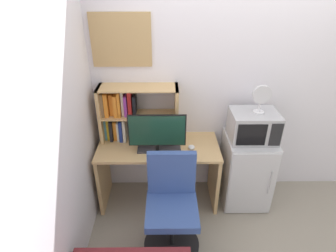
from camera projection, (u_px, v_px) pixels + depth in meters
wall_back at (285, 83)px, 2.87m from camera, size 6.40×0.04×2.60m
wall_left at (17, 193)px, 1.44m from camera, size 0.04×4.40×2.60m
desk at (159, 163)px, 2.98m from camera, size 1.26×0.56×0.73m
hutch_bookshelf at (126, 111)px, 2.86m from camera, size 0.80×0.26×0.59m
monitor at (157, 133)px, 2.67m from camera, size 0.56×0.20×0.42m
keyboard at (159, 149)px, 2.80m from camera, size 0.44×0.15×0.02m
computer_mouse at (191, 147)px, 2.82m from camera, size 0.07×0.08×0.03m
mini_fridge at (246, 170)px, 3.05m from camera, size 0.49×0.53×0.80m
microwave at (253, 126)px, 2.78m from camera, size 0.46×0.37×0.30m
desk_fan at (261, 97)px, 2.62m from camera, size 0.18×0.11×0.28m
desk_chair at (172, 210)px, 2.52m from camera, size 0.53×0.53×0.94m
wall_corkboard at (121, 40)px, 2.61m from camera, size 0.57×0.02×0.50m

